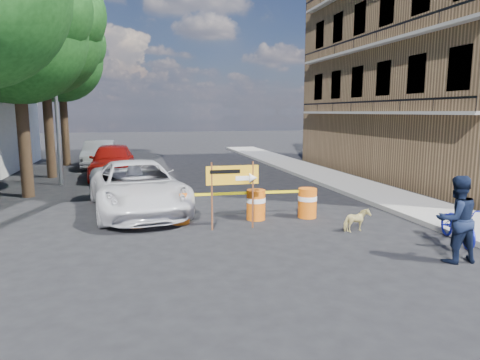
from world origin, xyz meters
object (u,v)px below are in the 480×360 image
pedestrian (456,219)px  bicycle (459,208)px  barrel_mid_right (256,204)px  sedan_red (113,161)px  dog (357,221)px  barrel_far_right (307,202)px  detour_sign (239,180)px  suv_white (137,187)px  sedan_silver (100,154)px  barrel_far_left (136,210)px  barrel_mid_left (180,207)px

pedestrian → bicycle: 1.55m
barrel_mid_right → sedan_red: size_ratio=0.18×
bicycle → dog: (-1.93, 1.46, -0.57)m
barrel_far_right → bicycle: 4.18m
detour_sign → barrel_far_right: bearing=18.5°
detour_sign → suv_white: bearing=135.3°
detour_sign → sedan_silver: bearing=108.6°
barrel_far_left → detour_sign: 3.03m
barrel_far_left → dog: barrel_far_left is taller
suv_white → sedan_red: (-1.07, 7.64, 0.04)m
barrel_mid_left → dog: bearing=-24.4°
bicycle → suv_white: bicycle is taller
detour_sign → sedan_red: (-3.77, 10.41, -0.52)m
barrel_mid_right → bicycle: bearing=-39.0°
barrel_far_right → detour_sign: bearing=-162.6°
barrel_mid_right → bicycle: 5.40m
barrel_far_right → sedan_red: (-6.08, 9.69, 0.37)m
pedestrian → suv_white: pedestrian is taller
dog → barrel_mid_left: bearing=52.9°
suv_white → sedan_red: 7.71m
suv_white → barrel_far_left: bearing=-99.1°
barrel_far_left → detour_sign: (2.74, -0.93, 0.89)m
dog → sedan_silver: size_ratio=0.16×
barrel_mid_left → detour_sign: bearing=-32.4°
detour_sign → pedestrian: 5.33m
barrel_mid_left → sedan_silver: (-3.16, 13.92, 0.30)m
barrel_mid_left → barrel_far_right: 3.85m
barrel_far_right → detour_sign: size_ratio=0.48×
sedan_red → detour_sign: bearing=-68.2°
barrel_far_left → barrel_far_right: bearing=-2.4°
barrel_mid_left → pedestrian: pedestrian is taller
bicycle → sedan_silver: size_ratio=0.38×
bicycle → barrel_far_left: bearing=171.5°
barrel_far_left → barrel_mid_right: (3.46, -0.08, 0.00)m
barrel_mid_right → barrel_far_right: bearing=-4.8°
barrel_mid_left → barrel_far_right: bearing=-3.7°
barrel_mid_left → barrel_mid_right: (2.25, -0.12, 0.00)m
bicycle → suv_white: size_ratio=0.30×
sedan_silver → barrel_mid_right: bearing=-67.5°
barrel_mid_right → sedan_silver: bearing=111.1°
detour_sign → sedan_silver: 15.63m
barrel_far_left → barrel_mid_left: 1.21m
pedestrian → suv_white: bearing=-41.9°
bicycle → sedan_red: bicycle is taller
bicycle → suv_white: 9.27m
dog → detour_sign: bearing=57.5°
sedan_red → bicycle: bearing=-54.3°
barrel_far_right → pedestrian: size_ratio=0.48×
barrel_far_left → suv_white: bearing=88.6°
pedestrian → sedan_red: pedestrian is taller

